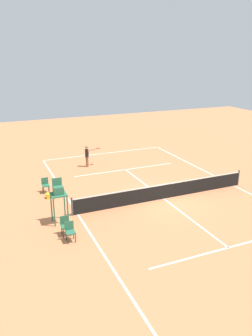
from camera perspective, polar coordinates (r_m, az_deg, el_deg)
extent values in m
plane|color=#D37A4C|center=(20.49, 6.52, -5.27)|extent=(60.00, 60.00, 0.00)
cube|color=white|center=(29.81, -3.78, 2.54)|extent=(10.83, 0.10, 0.01)
cube|color=white|center=(23.49, 18.11, -2.91)|extent=(0.10, 21.70, 0.01)
cube|color=white|center=(18.62, -8.29, -7.92)|extent=(0.10, 21.70, 0.01)
cube|color=white|center=(25.47, -0.09, -0.27)|extent=(8.13, 0.10, 0.01)
cube|color=white|center=(16.20, 17.22, -12.97)|extent=(8.13, 0.10, 0.01)
cube|color=white|center=(20.49, 6.52, -5.26)|extent=(0.10, 11.93, 0.01)
cylinder|color=#4C4C51|center=(23.50, 18.80, -1.59)|extent=(0.10, 0.10, 1.07)
cylinder|color=#4C4C51|center=(18.32, -9.28, -6.58)|extent=(0.10, 0.10, 1.07)
cube|color=black|center=(20.31, 6.57, -4.09)|extent=(11.43, 0.03, 0.91)
cube|color=white|center=(20.13, 6.62, -2.85)|extent=(11.43, 0.04, 0.06)
cylinder|color=#9E704C|center=(26.30, -6.83, 1.12)|extent=(0.12, 0.12, 0.80)
cylinder|color=#9E704C|center=(26.14, -6.58, 1.02)|extent=(0.12, 0.12, 0.80)
cylinder|color=black|center=(26.01, -6.76, 2.57)|extent=(0.28, 0.28, 0.63)
sphere|color=#9E704C|center=(25.88, -6.81, 3.62)|extent=(0.23, 0.23, 0.23)
cylinder|color=#9E704C|center=(26.15, -7.00, 2.72)|extent=(0.09, 0.09, 0.56)
cylinder|color=#9E704C|center=(25.95, -6.05, 3.11)|extent=(0.56, 0.25, 0.09)
cylinder|color=black|center=(26.17, -5.32, 3.27)|extent=(0.26, 0.11, 0.04)
ellipsoid|color=red|center=(26.34, -4.80, 3.38)|extent=(0.39, 0.36, 0.04)
sphere|color=#CCE033|center=(24.07, -3.13, -1.37)|extent=(0.07, 0.07, 0.07)
cylinder|color=#2D6B4C|center=(17.40, -10.00, -7.17)|extent=(0.07, 0.07, 1.55)
cylinder|color=#2D6B4C|center=(17.28, -12.27, -7.51)|extent=(0.07, 0.07, 1.55)
cylinder|color=#2D6B4C|center=(18.02, -10.53, -6.26)|extent=(0.07, 0.07, 1.55)
cylinder|color=#2D6B4C|center=(17.90, -12.72, -6.58)|extent=(0.07, 0.07, 1.55)
cube|color=#2D6B4C|center=(17.32, -11.55, -4.47)|extent=(0.80, 0.80, 0.06)
cube|color=#2D6B4C|center=(17.23, -11.60, -3.77)|extent=(0.50, 0.44, 0.40)
cube|color=#2D6B4C|center=(17.29, -11.82, -2.46)|extent=(0.50, 0.06, 0.50)
cylinder|color=#262626|center=(15.96, -8.72, -11.86)|extent=(0.04, 0.04, 0.45)
cylinder|color=#262626|center=(15.90, -9.97, -12.07)|extent=(0.04, 0.04, 0.45)
cylinder|color=#262626|center=(16.26, -9.05, -11.26)|extent=(0.04, 0.04, 0.45)
cylinder|color=#262626|center=(16.19, -10.28, -11.47)|extent=(0.04, 0.04, 0.45)
cube|color=#2D6B4C|center=(15.95, -9.56, -10.87)|extent=(0.44, 0.44, 0.06)
cube|color=#2D6B4C|center=(16.02, -9.80, -9.73)|extent=(0.44, 0.04, 0.44)
cylinder|color=#262626|center=(21.62, -13.08, -3.69)|extent=(0.04, 0.04, 0.45)
cylinder|color=#262626|center=(21.57, -14.00, -3.82)|extent=(0.04, 0.04, 0.45)
cylinder|color=#262626|center=(21.94, -13.25, -3.37)|extent=(0.04, 0.04, 0.45)
cylinder|color=#262626|center=(21.89, -14.16, -3.49)|extent=(0.04, 0.04, 0.45)
cube|color=#2D6B4C|center=(21.66, -13.67, -2.97)|extent=(0.44, 0.44, 0.06)
cube|color=#2D6B4C|center=(21.78, -13.82, -2.16)|extent=(0.44, 0.04, 0.44)
cylinder|color=#262626|center=(16.50, -9.53, -10.83)|extent=(0.04, 0.04, 0.45)
cylinder|color=#262626|center=(16.43, -10.74, -11.03)|extent=(0.04, 0.04, 0.45)
cylinder|color=#262626|center=(16.80, -9.83, -10.27)|extent=(0.04, 0.04, 0.45)
cylinder|color=#262626|center=(16.73, -11.02, -10.46)|extent=(0.04, 0.04, 0.45)
cube|color=#2D6B4C|center=(16.49, -10.33, -9.87)|extent=(0.44, 0.44, 0.06)
cube|color=#2D6B4C|center=(16.57, -10.56, -8.77)|extent=(0.44, 0.04, 0.44)
cube|color=yellow|center=(20.98, -12.56, -4.58)|extent=(0.76, 0.32, 0.30)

